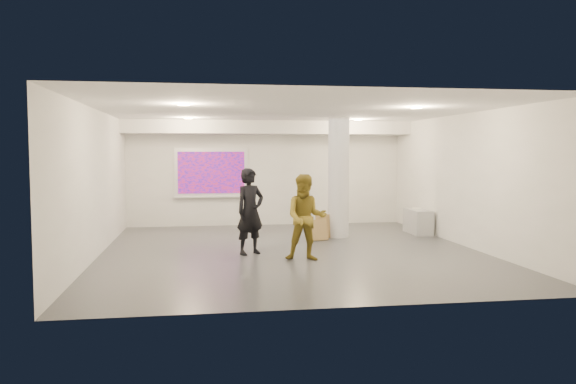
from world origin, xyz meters
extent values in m
cube|color=#3B3E43|center=(0.00, 0.00, 0.00)|extent=(8.00, 9.00, 0.01)
cube|color=white|center=(0.00, 0.00, 3.00)|extent=(8.00, 9.00, 0.01)
cube|color=silver|center=(0.00, 4.50, 1.50)|extent=(8.00, 0.01, 3.00)
cube|color=silver|center=(0.00, -4.50, 1.50)|extent=(8.00, 0.01, 3.00)
cube|color=silver|center=(-4.00, 0.00, 1.50)|extent=(0.01, 9.00, 3.00)
cube|color=silver|center=(4.00, 0.00, 1.50)|extent=(0.01, 9.00, 3.00)
cube|color=silver|center=(0.00, 3.95, 2.82)|extent=(8.00, 1.10, 0.36)
cylinder|color=#FFE294|center=(-2.20, 2.50, 2.98)|extent=(0.22, 0.22, 0.02)
cylinder|color=#FFE294|center=(2.20, 2.50, 2.98)|extent=(0.22, 0.22, 0.02)
cylinder|color=#FFE294|center=(-2.20, -1.50, 2.98)|extent=(0.22, 0.22, 0.02)
cylinder|color=#FFE294|center=(2.20, -1.50, 2.98)|extent=(0.22, 0.22, 0.02)
cylinder|color=silver|center=(1.50, 1.80, 1.50)|extent=(0.52, 0.52, 3.00)
cube|color=white|center=(-1.60, 4.46, 1.55)|extent=(2.10, 0.06, 1.40)
cube|color=#000ED0|center=(-1.60, 4.42, 1.55)|extent=(1.90, 0.01, 1.20)
cube|color=white|center=(-1.60, 4.40, 0.85)|extent=(2.10, 0.08, 0.04)
cube|color=#9FA2A4|center=(3.72, 2.08, 0.32)|extent=(0.47, 1.09, 0.63)
cube|color=white|center=(3.77, 2.31, 0.64)|extent=(0.28, 0.32, 0.02)
cube|color=olive|center=(1.14, 1.68, 0.30)|extent=(0.54, 0.28, 0.59)
cube|color=olive|center=(0.89, 1.36, 0.25)|extent=(0.50, 0.29, 0.50)
imported|color=black|center=(-0.90, -0.24, 0.90)|extent=(0.78, 0.70, 1.80)
imported|color=olive|center=(0.12, -1.08, 0.85)|extent=(0.92, 0.78, 1.70)
camera|label=1|loc=(-1.92, -11.83, 2.12)|focal=35.00mm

